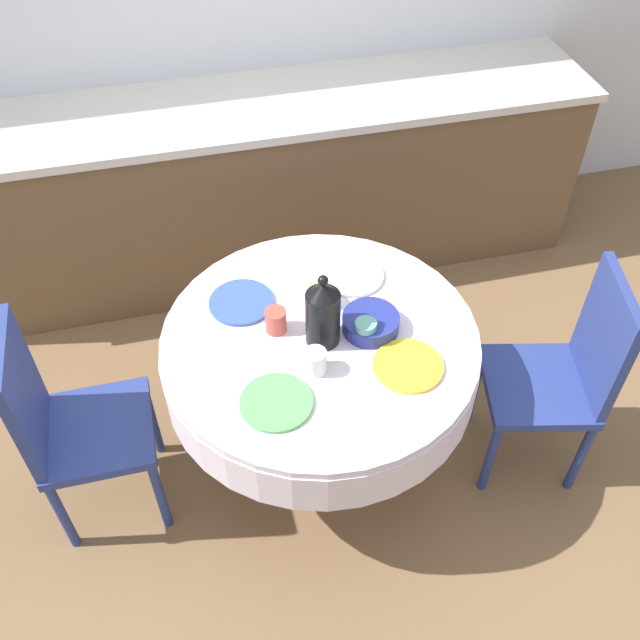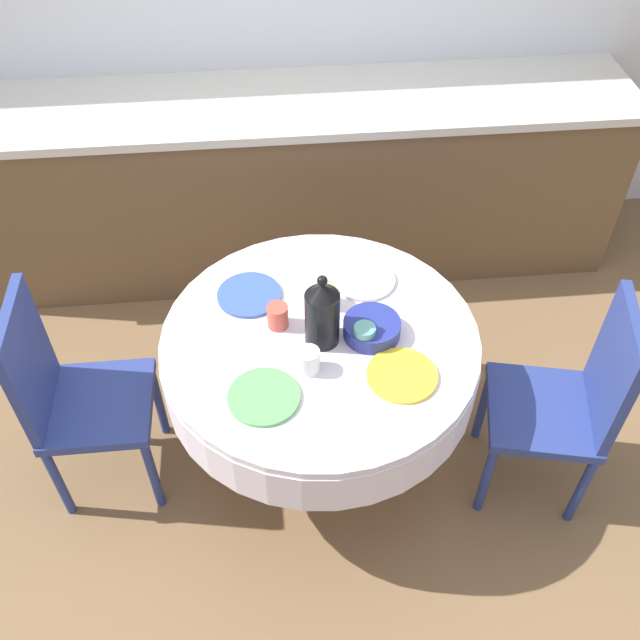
# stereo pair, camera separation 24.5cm
# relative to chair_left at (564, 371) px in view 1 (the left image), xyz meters

# --- Properties ---
(ground_plane) EXTENTS (12.00, 12.00, 0.00)m
(ground_plane) POSITION_rel_chair_left_xyz_m (-0.89, 0.20, -0.52)
(ground_plane) COLOR brown
(kitchen_counter) EXTENTS (3.24, 0.64, 0.93)m
(kitchen_counter) POSITION_rel_chair_left_xyz_m (-0.89, 1.50, -0.05)
(kitchen_counter) COLOR brown
(kitchen_counter) RESTS_ON ground_plane
(dining_table) EXTENTS (1.14, 1.14, 0.73)m
(dining_table) POSITION_rel_chair_left_xyz_m (-0.89, 0.20, 0.08)
(dining_table) COLOR tan
(dining_table) RESTS_ON ground_plane
(chair_left) EXTENTS (0.48, 0.48, 0.94)m
(chair_left) POSITION_rel_chair_left_xyz_m (0.00, 0.00, 0.00)
(chair_left) COLOR navy
(chair_left) RESTS_ON ground_plane
(chair_right) EXTENTS (0.40, 0.40, 0.94)m
(chair_right) POSITION_rel_chair_left_xyz_m (-1.81, 0.20, 0.00)
(chair_right) COLOR navy
(chair_right) RESTS_ON ground_plane
(plate_near_left) EXTENTS (0.24, 0.24, 0.01)m
(plate_near_left) POSITION_rel_chair_left_xyz_m (-1.10, -0.05, 0.22)
(plate_near_left) COLOR #5BA85B
(plate_near_left) RESTS_ON dining_table
(cup_near_left) EXTENTS (0.08, 0.08, 0.09)m
(cup_near_left) POSITION_rel_chair_left_xyz_m (-0.94, 0.05, 0.26)
(cup_near_left) COLOR white
(cup_near_left) RESTS_ON dining_table
(plate_near_right) EXTENTS (0.24, 0.24, 0.01)m
(plate_near_right) POSITION_rel_chair_left_xyz_m (-0.64, -0.01, 0.22)
(plate_near_right) COLOR yellow
(plate_near_right) RESTS_ON dining_table
(cup_near_right) EXTENTS (0.08, 0.08, 0.09)m
(cup_near_right) POSITION_rel_chair_left_xyz_m (-0.74, 0.15, 0.26)
(cup_near_right) COLOR #5BA39E
(cup_near_right) RESTS_ON dining_table
(plate_far_left) EXTENTS (0.24, 0.24, 0.01)m
(plate_far_left) POSITION_rel_chair_left_xyz_m (-1.14, 0.43, 0.22)
(plate_far_left) COLOR #3856AD
(plate_far_left) RESTS_ON dining_table
(cup_far_left) EXTENTS (0.08, 0.08, 0.09)m
(cup_far_left) POSITION_rel_chair_left_xyz_m (-1.04, 0.27, 0.26)
(cup_far_left) COLOR #CC4C3D
(cup_far_left) RESTS_ON dining_table
(plate_far_right) EXTENTS (0.24, 0.24, 0.01)m
(plate_far_right) POSITION_rel_chair_left_xyz_m (-0.70, 0.47, 0.22)
(plate_far_right) COLOR white
(plate_far_right) RESTS_ON dining_table
(cup_far_right) EXTENTS (0.08, 0.08, 0.09)m
(cup_far_right) POSITION_rel_chair_left_xyz_m (-0.86, 0.36, 0.26)
(cup_far_right) COLOR #DBB766
(cup_far_right) RESTS_ON dining_table
(coffee_carafe) EXTENTS (0.12, 0.12, 0.30)m
(coffee_carafe) POSITION_rel_chair_left_xyz_m (-0.89, 0.19, 0.34)
(coffee_carafe) COLOR black
(coffee_carafe) RESTS_ON dining_table
(fruit_bowl) EXTENTS (0.20, 0.20, 0.06)m
(fruit_bowl) POSITION_rel_chair_left_xyz_m (-0.71, 0.20, 0.24)
(fruit_bowl) COLOR navy
(fruit_bowl) RESTS_ON dining_table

